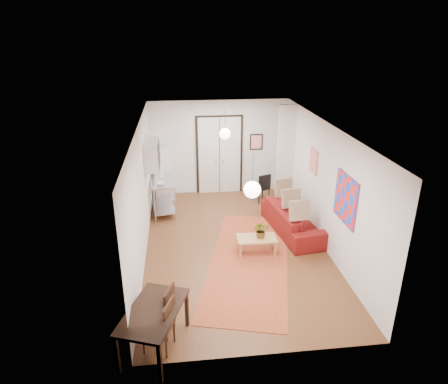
{
  "coord_description": "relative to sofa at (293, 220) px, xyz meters",
  "views": [
    {
      "loc": [
        -1.23,
        -8.32,
        4.84
      ],
      "look_at": [
        -0.22,
        0.38,
        1.25
      ],
      "focal_mm": 32.0,
      "sensor_mm": 36.0,
      "label": 1
    }
  ],
  "objects": [
    {
      "name": "poster_back",
      "position": [
        -0.43,
        2.93,
        1.26
      ],
      "size": [
        0.4,
        0.03,
        0.5
      ],
      "primitive_type": "cube",
      "color": "red",
      "rests_on": "wall_back"
    },
    {
      "name": "floor",
      "position": [
        -1.58,
        -0.54,
        -0.34
      ],
      "size": [
        7.0,
        7.0,
        0.0
      ],
      "primitive_type": "plane",
      "color": "brown",
      "rests_on": "ground"
    },
    {
      "name": "wall_left",
      "position": [
        -3.68,
        -0.54,
        1.11
      ],
      "size": [
        0.02,
        7.0,
        2.9
      ],
      "primitive_type": "cube",
      "color": "silver",
      "rests_on": "floor"
    },
    {
      "name": "print_left",
      "position": [
        -3.65,
        1.46,
        1.61
      ],
      "size": [
        0.03,
        0.44,
        0.54
      ],
      "primitive_type": "cube",
      "color": "#9E7242",
      "rests_on": "wall_left"
    },
    {
      "name": "double_doors",
      "position": [
        -1.58,
        2.91,
        0.86
      ],
      "size": [
        1.44,
        0.06,
        2.5
      ],
      "primitive_type": "cube",
      "color": "silver",
      "rests_on": "wall_back"
    },
    {
      "name": "kilim_rug",
      "position": [
        -1.36,
        -1.26,
        -0.33
      ],
      "size": [
        2.78,
        4.81,
        0.01
      ],
      "primitive_type": "cube",
      "rotation": [
        0.0,
        0.0,
        -0.25
      ],
      "color": "#B94A2E",
      "rests_on": "floor"
    },
    {
      "name": "black_side_chair",
      "position": [
        -0.42,
        2.11,
        0.18
      ],
      "size": [
        0.52,
        0.54,
        0.89
      ],
      "rotation": [
        0.0,
        0.0,
        3.5
      ],
      "color": "black",
      "rests_on": "floor"
    },
    {
      "name": "painting_abstract",
      "position": [
        0.5,
        0.26,
        1.46
      ],
      "size": [
        0.05,
        0.5,
        0.6
      ],
      "primitive_type": "cube",
      "color": "beige",
      "rests_on": "wall_right"
    },
    {
      "name": "sofa",
      "position": [
        0.0,
        0.0,
        0.0
      ],
      "size": [
        1.22,
        2.42,
        0.68
      ],
      "primitive_type": "imported",
      "rotation": [
        0.0,
        0.0,
        1.71
      ],
      "color": "maroon",
      "rests_on": "floor"
    },
    {
      "name": "painting_popart",
      "position": [
        0.5,
        -1.79,
        1.31
      ],
      "size": [
        0.05,
        1.0,
        1.0
      ],
      "primitive_type": "cube",
      "color": "red",
      "rests_on": "wall_right"
    },
    {
      "name": "pendant_front",
      "position": [
        -1.58,
        -2.54,
        1.91
      ],
      "size": [
        0.3,
        0.3,
        0.8
      ],
      "color": "white",
      "rests_on": "ceiling"
    },
    {
      "name": "pendant_back",
      "position": [
        -1.58,
        1.46,
        1.91
      ],
      "size": [
        0.3,
        0.3,
        0.8
      ],
      "color": "white",
      "rests_on": "ceiling"
    },
    {
      "name": "dining_chair_near",
      "position": [
        -3.27,
        -3.24,
        0.2
      ],
      "size": [
        0.56,
        0.68,
        0.93
      ],
      "rotation": [
        0.0,
        0.0,
        -1.92
      ],
      "color": "#371F11",
      "rests_on": "floor"
    },
    {
      "name": "dining_table",
      "position": [
        -3.33,
        -3.68,
        0.33
      ],
      "size": [
        1.18,
        1.53,
        0.75
      ],
      "rotation": [
        0.0,
        0.0,
        -0.35
      ],
      "color": "black",
      "rests_on": "floor"
    },
    {
      "name": "dining_chair_far",
      "position": [
        -3.27,
        -3.6,
        0.2
      ],
      "size": [
        0.56,
        0.68,
        0.93
      ],
      "rotation": [
        0.0,
        0.0,
        -1.92
      ],
      "color": "#371F11",
      "rests_on": "floor"
    },
    {
      "name": "ceiling",
      "position": [
        -1.58,
        -0.54,
        2.56
      ],
      "size": [
        4.2,
        7.0,
        0.02
      ],
      "primitive_type": "cube",
      "color": "white",
      "rests_on": "wall_back"
    },
    {
      "name": "wall_front",
      "position": [
        -1.58,
        -4.04,
        1.11
      ],
      "size": [
        4.2,
        0.02,
        2.9
      ],
      "primitive_type": "cube",
      "color": "silver",
      "rests_on": "floor"
    },
    {
      "name": "stub_partition",
      "position": [
        0.27,
        2.01,
        1.11
      ],
      "size": [
        0.5,
        0.1,
        2.9
      ],
      "primitive_type": "cube",
      "color": "silver",
      "rests_on": "floor"
    },
    {
      "name": "wall_back",
      "position": [
        -1.58,
        2.96,
        1.11
      ],
      "size": [
        4.2,
        0.02,
        2.9
      ],
      "primitive_type": "cube",
      "color": "silver",
      "rests_on": "floor"
    },
    {
      "name": "wall_right",
      "position": [
        0.52,
        -0.54,
        1.11
      ],
      "size": [
        0.02,
        7.0,
        2.9
      ],
      "primitive_type": "cube",
      "color": "silver",
      "rests_on": "floor"
    },
    {
      "name": "coffee_table",
      "position": [
        -1.13,
        -0.94,
        0.01
      ],
      "size": [
        0.91,
        0.52,
        0.4
      ],
      "rotation": [
        0.0,
        0.0,
        -0.02
      ],
      "color": "tan",
      "rests_on": "floor"
    },
    {
      "name": "potted_plant",
      "position": [
        -1.03,
        -0.94,
        0.26
      ],
      "size": [
        0.36,
        0.31,
        0.39
      ],
      "primitive_type": "imported",
      "rotation": [
        0.0,
        0.0,
        -0.02
      ],
      "color": "#396D31",
      "rests_on": "coffee_table"
    },
    {
      "name": "wall_cabinet",
      "position": [
        -3.5,
        0.96,
        1.56
      ],
      "size": [
        0.35,
        1.0,
        0.7
      ],
      "primitive_type": "cube",
      "color": "silver",
      "rests_on": "wall_left"
    },
    {
      "name": "kitchen_counter",
      "position": [
        -3.33,
        1.57,
        0.29
      ],
      "size": [
        0.79,
        1.32,
        0.96
      ],
      "rotation": [
        0.0,
        0.0,
        0.14
      ],
      "color": "#BCBEC1",
      "rests_on": "floor"
    },
    {
      "name": "soap_bottle",
      "position": [
        -3.33,
        1.82,
        0.72
      ],
      "size": [
        0.11,
        0.1,
        0.2
      ],
      "primitive_type": "imported",
      "rotation": [
        0.0,
        0.0,
        0.18
      ],
      "color": "teal",
      "rests_on": "kitchen_counter"
    },
    {
      "name": "bowl",
      "position": [
        -3.33,
        1.27,
        0.65
      ],
      "size": [
        0.26,
        0.26,
        0.06
      ],
      "primitive_type": "imported",
      "rotation": [
        0.0,
        0.0,
        0.18
      ],
      "color": "silver",
      "rests_on": "kitchen_counter"
    },
    {
      "name": "fridge",
      "position": [
        -3.33,
        2.61,
        0.45
      ],
      "size": [
        0.63,
        0.63,
        1.58
      ],
      "primitive_type": "cube",
      "rotation": [
        0.0,
        0.0,
        0.14
      ],
      "color": "silver",
      "rests_on": "floor"
    }
  ]
}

